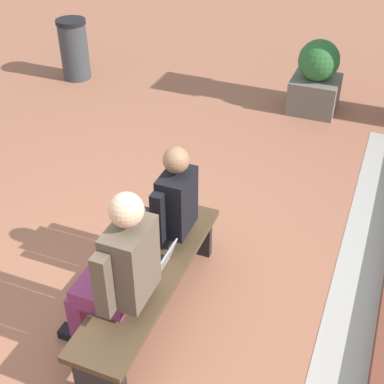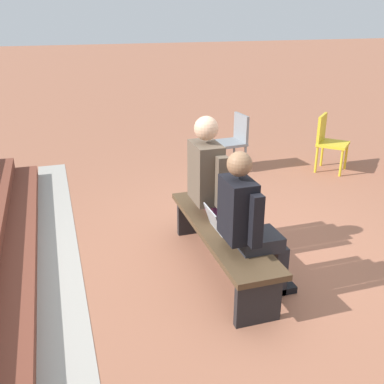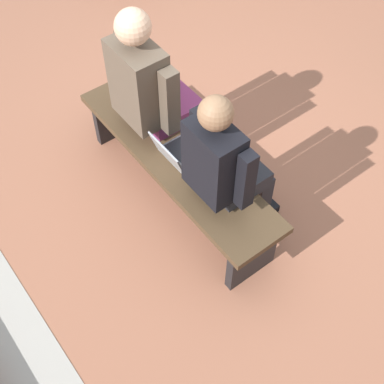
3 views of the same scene
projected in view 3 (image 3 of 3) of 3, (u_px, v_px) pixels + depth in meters
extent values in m
plane|color=#9E6047|center=(200.00, 173.00, 4.06)|extent=(60.00, 60.00, 0.00)
cube|color=#4C3823|center=(177.00, 158.00, 3.59)|extent=(1.80, 0.44, 0.05)
cube|color=black|center=(252.00, 257.00, 3.39)|extent=(0.06, 0.37, 0.40)
cube|color=black|center=(117.00, 115.00, 4.16)|extent=(0.06, 0.37, 0.40)
cube|color=#232328|center=(236.00, 178.00, 3.38)|extent=(0.30, 0.36, 0.12)
cube|color=#232328|center=(261.00, 199.00, 3.63)|extent=(0.10, 0.11, 0.45)
cube|color=black|center=(264.00, 211.00, 3.81)|extent=(0.10, 0.21, 0.06)
cube|color=#232328|center=(246.00, 184.00, 3.71)|extent=(0.10, 0.11, 0.45)
cube|color=black|center=(249.00, 197.00, 3.88)|extent=(0.10, 0.21, 0.06)
cube|color=black|center=(213.00, 160.00, 3.06)|extent=(0.34, 0.21, 0.50)
cube|color=maroon|center=(228.00, 156.00, 3.13)|extent=(0.04, 0.01, 0.30)
cube|color=black|center=(246.00, 180.00, 3.00)|extent=(0.08, 0.09, 0.42)
cube|color=black|center=(199.00, 136.00, 3.20)|extent=(0.08, 0.09, 0.42)
sphere|color=#8C6647|center=(216.00, 113.00, 2.77)|extent=(0.20, 0.20, 0.20)
cube|color=#7F2D5B|center=(169.00, 109.00, 3.76)|extent=(0.34, 0.40, 0.14)
cube|color=#7F2D5B|center=(199.00, 132.00, 4.01)|extent=(0.11, 0.12, 0.45)
cube|color=black|center=(205.00, 145.00, 4.19)|extent=(0.11, 0.24, 0.07)
cube|color=#7F2D5B|center=(184.00, 118.00, 4.10)|extent=(0.11, 0.12, 0.45)
cube|color=black|center=(191.00, 132.00, 4.27)|extent=(0.11, 0.24, 0.07)
cube|color=brown|center=(139.00, 83.00, 3.39)|extent=(0.38, 0.24, 0.56)
cube|color=brown|center=(170.00, 102.00, 3.32)|extent=(0.09, 0.10, 0.48)
cube|color=brown|center=(127.00, 62.00, 3.55)|extent=(0.09, 0.10, 0.48)
sphere|color=#DBAD89|center=(133.00, 27.00, 3.06)|extent=(0.22, 0.22, 0.22)
cube|color=#9EA0A5|center=(185.00, 155.00, 3.56)|extent=(0.32, 0.22, 0.02)
cube|color=#2D2D33|center=(186.00, 153.00, 3.56)|extent=(0.29, 0.15, 0.00)
cube|color=#9EA0A5|center=(167.00, 154.00, 3.43)|extent=(0.32, 0.07, 0.19)
cube|color=#33519E|center=(168.00, 154.00, 3.43)|extent=(0.28, 0.06, 0.17)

